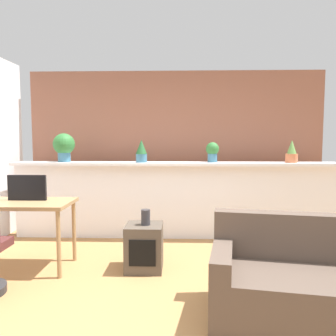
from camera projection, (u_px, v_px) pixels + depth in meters
ground_plane at (172, 306)px, 2.86m from camera, size 12.00×12.00×0.00m
divider_wall at (175, 201)px, 4.80m from camera, size 4.63×0.16×1.06m
plant_shelf at (175, 164)px, 4.71m from camera, size 4.63×0.36×0.04m
brick_wall_behind at (175, 150)px, 5.33m from camera, size 4.63×0.10×2.50m
potted_plant_0 at (64, 146)px, 4.78m from camera, size 0.31×0.31×0.41m
potted_plant_1 at (141, 151)px, 4.68m from camera, size 0.16×0.16×0.32m
potted_plant_2 at (212, 151)px, 4.71m from camera, size 0.19×0.19×0.28m
potted_plant_3 at (292, 153)px, 4.63m from camera, size 0.17×0.17×0.32m
desk at (21, 209)px, 3.63m from camera, size 1.10×0.60×0.75m
tv_monitor at (27, 188)px, 3.69m from camera, size 0.43×0.04×0.28m
side_cube_shelf at (144, 247)px, 3.64m from camera, size 0.40×0.41×0.50m
vase_on_shelf at (146, 217)px, 3.60m from camera, size 0.10×0.10×0.17m
couch at (312, 285)px, 2.61m from camera, size 1.67×1.01×0.80m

